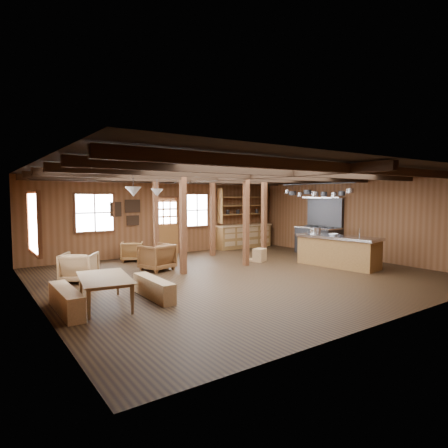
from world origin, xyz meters
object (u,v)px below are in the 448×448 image
at_px(armchair_a, 157,257).
at_px(armchair_b, 132,251).
at_px(kitchen_island, 338,251).
at_px(commercial_range, 320,236).
at_px(armchair_c, 79,267).
at_px(dining_table, 107,291).

relative_size(armchair_a, armchair_b, 1.20).
distance_m(kitchen_island, commercial_range, 2.46).
bearing_deg(armchair_b, commercial_range, -176.08).
relative_size(armchair_b, armchair_c, 0.86).
relative_size(commercial_range, armchair_b, 3.01).
distance_m(dining_table, armchair_a, 3.55).
bearing_deg(commercial_range, armchair_a, 174.01).
relative_size(kitchen_island, commercial_range, 1.23).
distance_m(kitchen_island, armchair_b, 6.61).
xyz_separation_m(kitchen_island, armchair_b, (-4.80, 4.55, -0.16)).
distance_m(dining_table, armchair_c, 2.46).
relative_size(dining_table, armchair_c, 2.02).
xyz_separation_m(armchair_a, armchair_b, (-0.02, 1.92, -0.07)).
bearing_deg(dining_table, armchair_a, -31.76).
xyz_separation_m(kitchen_island, dining_table, (-7.10, -0.06, -0.19)).
relative_size(commercial_range, armchair_c, 2.60).
height_order(kitchen_island, armchair_c, kitchen_island).
bearing_deg(armchair_c, armchair_b, -103.58).
xyz_separation_m(dining_table, armchair_b, (2.30, 4.60, 0.03)).
xyz_separation_m(commercial_range, armchair_a, (-6.23, 0.65, -0.29)).
distance_m(commercial_range, armchair_b, 6.76).
bearing_deg(armchair_c, dining_table, 120.25).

